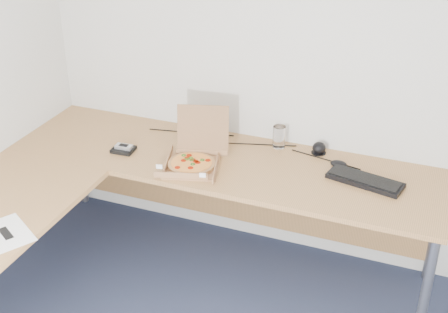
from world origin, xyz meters
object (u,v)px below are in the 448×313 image
at_px(keyboard, 365,181).
at_px(pizza_box, 193,160).
at_px(wallet, 123,150).
at_px(desk, 138,189).
at_px(drinking_glass, 279,137).

bearing_deg(keyboard, pizza_box, -157.67).
bearing_deg(wallet, desk, -52.91).
distance_m(desk, pizza_box, 0.36).
xyz_separation_m(desk, pizza_box, (0.19, 0.29, 0.07)).
xyz_separation_m(desk, drinking_glass, (0.57, 0.70, 0.10)).
bearing_deg(pizza_box, wallet, 161.66).
xyz_separation_m(drinking_glass, keyboard, (0.55, -0.24, -0.05)).
height_order(drinking_glass, wallet, drinking_glass).
height_order(pizza_box, drinking_glass, pizza_box).
bearing_deg(desk, drinking_glass, 50.54).
bearing_deg(pizza_box, keyboard, -6.32).
bearing_deg(drinking_glass, desk, -129.46).
relative_size(pizza_box, drinking_glass, 2.60).
bearing_deg(pizza_box, desk, -139.46).
xyz_separation_m(desk, wallet, (-0.26, 0.31, 0.04)).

